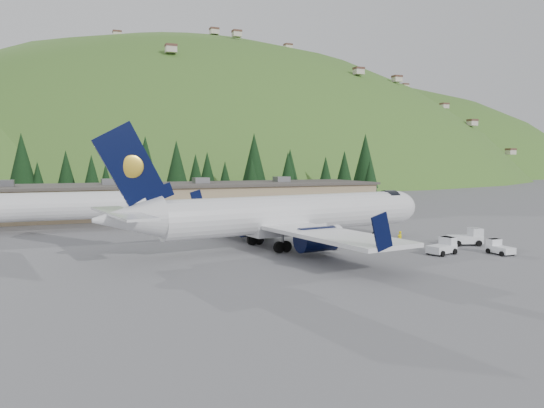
{
  "coord_description": "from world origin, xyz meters",
  "views": [
    {
      "loc": [
        -23.07,
        -50.25,
        9.0
      ],
      "look_at": [
        0.0,
        6.0,
        4.0
      ],
      "focal_mm": 35.0,
      "sensor_mm": 36.0,
      "label": 1
    }
  ],
  "objects_px": {
    "baggage_tug_a": "(443,247)",
    "baggage_tug_b": "(468,238)",
    "airliner": "(285,215)",
    "baggage_tug_c": "(499,248)",
    "ramp_worker": "(400,238)",
    "second_airliner": "(40,206)",
    "terminal_building": "(172,199)"
  },
  "relations": [
    {
      "from": "baggage_tug_a",
      "to": "baggage_tug_b",
      "type": "height_order",
      "value": "baggage_tug_b"
    },
    {
      "from": "airliner",
      "to": "baggage_tug_a",
      "type": "height_order",
      "value": "airliner"
    },
    {
      "from": "airliner",
      "to": "baggage_tug_c",
      "type": "relative_size",
      "value": 14.21
    },
    {
      "from": "ramp_worker",
      "to": "second_airliner",
      "type": "bearing_deg",
      "value": -40.41
    },
    {
      "from": "ramp_worker",
      "to": "baggage_tug_b",
      "type": "bearing_deg",
      "value": 157.79
    },
    {
      "from": "terminal_building",
      "to": "ramp_worker",
      "type": "distance_m",
      "value": 44.89
    },
    {
      "from": "second_airliner",
      "to": "baggage_tug_b",
      "type": "bearing_deg",
      "value": -33.82
    },
    {
      "from": "airliner",
      "to": "second_airliner",
      "type": "height_order",
      "value": "airliner"
    },
    {
      "from": "ramp_worker",
      "to": "terminal_building",
      "type": "bearing_deg",
      "value": -73.82
    },
    {
      "from": "baggage_tug_c",
      "to": "ramp_worker",
      "type": "xyz_separation_m",
      "value": [
        -5.88,
        7.71,
        0.17
      ]
    },
    {
      "from": "airliner",
      "to": "baggage_tug_b",
      "type": "relative_size",
      "value": 9.99
    },
    {
      "from": "terminal_building",
      "to": "baggage_tug_a",
      "type": "bearing_deg",
      "value": -71.1
    },
    {
      "from": "airliner",
      "to": "baggage_tug_c",
      "type": "bearing_deg",
      "value": -42.04
    },
    {
      "from": "ramp_worker",
      "to": "baggage_tug_c",
      "type": "bearing_deg",
      "value": 123.36
    },
    {
      "from": "terminal_building",
      "to": "baggage_tug_c",
      "type": "bearing_deg",
      "value": -66.8
    },
    {
      "from": "baggage_tug_c",
      "to": "airliner",
      "type": "bearing_deg",
      "value": 57.68
    },
    {
      "from": "second_airliner",
      "to": "baggage_tug_a",
      "type": "xyz_separation_m",
      "value": [
        36.29,
        -31.81,
        -2.61
      ]
    },
    {
      "from": "airliner",
      "to": "second_airliner",
      "type": "relative_size",
      "value": 1.36
    },
    {
      "from": "second_airliner",
      "to": "baggage_tug_c",
      "type": "bearing_deg",
      "value": -39.32
    },
    {
      "from": "baggage_tug_b",
      "to": "baggage_tug_c",
      "type": "bearing_deg",
      "value": -84.34
    },
    {
      "from": "baggage_tug_b",
      "to": "baggage_tug_a",
      "type": "bearing_deg",
      "value": -133.24
    },
    {
      "from": "terminal_building",
      "to": "second_airliner",
      "type": "bearing_deg",
      "value": -141.22
    },
    {
      "from": "airliner",
      "to": "terminal_building",
      "type": "height_order",
      "value": "airliner"
    },
    {
      "from": "airliner",
      "to": "ramp_worker",
      "type": "height_order",
      "value": "airliner"
    },
    {
      "from": "terminal_building",
      "to": "ramp_worker",
      "type": "relative_size",
      "value": 44.9
    },
    {
      "from": "baggage_tug_c",
      "to": "baggage_tug_b",
      "type": "bearing_deg",
      "value": -10.61
    },
    {
      "from": "baggage_tug_a",
      "to": "second_airliner",
      "type": "bearing_deg",
      "value": 122.5
    },
    {
      "from": "baggage_tug_a",
      "to": "terminal_building",
      "type": "distance_m",
      "value": 50.57
    },
    {
      "from": "airliner",
      "to": "terminal_building",
      "type": "xyz_separation_m",
      "value": [
        -3.93,
        38.16,
        -0.69
      ]
    },
    {
      "from": "second_airliner",
      "to": "terminal_building",
      "type": "distance_m",
      "value": 25.55
    },
    {
      "from": "airliner",
      "to": "baggage_tug_c",
      "type": "distance_m",
      "value": 21.13
    },
    {
      "from": "baggage_tug_b",
      "to": "terminal_building",
      "type": "xyz_separation_m",
      "value": [
        -22.5,
        44.41,
        1.81
      ]
    }
  ]
}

